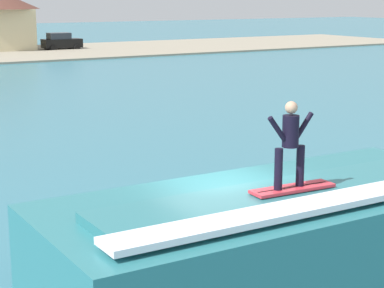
% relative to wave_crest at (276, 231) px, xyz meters
% --- Properties ---
extents(ground_plane, '(260.00, 260.00, 0.00)m').
position_rel_wave_crest_xyz_m(ground_plane, '(-0.41, 1.44, -0.89)').
color(ground_plane, teal).
extents(wave_crest, '(9.69, 4.11, 1.89)m').
position_rel_wave_crest_xyz_m(wave_crest, '(0.00, 0.00, 0.00)').
color(wave_crest, '#2B7279').
rests_on(wave_crest, ground_plane).
extents(surfboard, '(1.78, 0.55, 0.06)m').
position_rel_wave_crest_xyz_m(surfboard, '(-0.01, -0.49, 1.03)').
color(surfboard, '#D8333F').
rests_on(surfboard, wave_crest).
extents(surfer, '(1.08, 0.32, 1.69)m').
position_rel_wave_crest_xyz_m(surfer, '(-0.11, -0.49, 2.00)').
color(surfer, black).
rests_on(surfer, surfboard).
extents(car_far_shore, '(4.03, 2.05, 1.86)m').
position_rel_wave_crest_xyz_m(car_far_shore, '(17.17, 57.90, 0.05)').
color(car_far_shore, black).
rests_on(car_far_shore, ground_plane).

